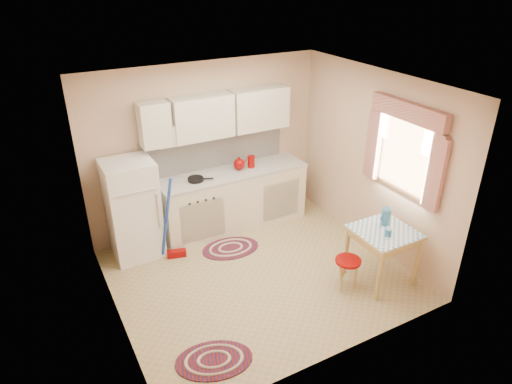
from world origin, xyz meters
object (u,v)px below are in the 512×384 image
(fridge, at_px, (133,210))
(stool, at_px, (347,274))
(table, at_px, (381,255))
(base_cabinets, at_px, (233,200))

(fridge, height_order, stool, fridge)
(fridge, bearing_deg, table, -38.79)
(table, height_order, stool, table)
(fridge, relative_size, table, 1.94)
(base_cabinets, distance_m, stool, 2.15)
(table, bearing_deg, base_cabinets, 116.31)
(fridge, xyz_separation_m, stool, (2.09, -2.01, -0.49))
(base_cabinets, distance_m, table, 2.37)
(stool, bearing_deg, base_cabinets, 105.29)
(fridge, bearing_deg, stool, -43.87)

